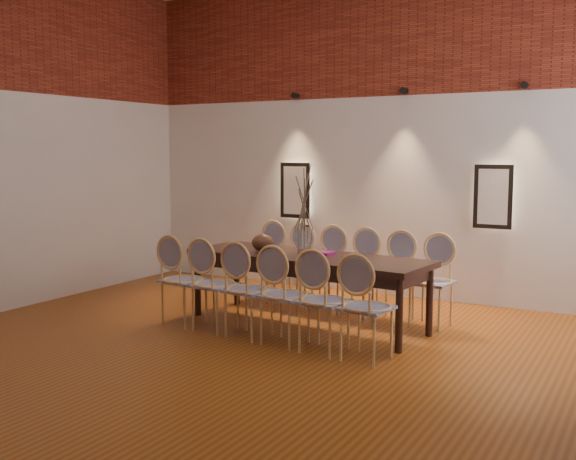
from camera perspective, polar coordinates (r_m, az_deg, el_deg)
The scene contains 25 objects.
floor at distance 5.71m, azimuth -4.55°, elevation -12.03°, with size 7.00×7.00×0.02m, color #904A15.
wall_back at distance 8.59m, azimuth 8.75°, elevation 7.80°, with size 7.00×0.10×4.00m, color silver.
brick_band_back at distance 8.64m, azimuth 8.73°, elevation 16.13°, with size 7.00×0.02×1.50m, color maroon.
niche_left at distance 9.05m, azimuth 0.70°, elevation 3.38°, with size 0.36×0.06×0.66m, color #FFEAC6.
niche_right at distance 8.14m, azimuth 17.01°, elevation 2.72°, with size 0.36×0.06×0.66m, color #FFEAC6.
spot_fixture_left at distance 9.04m, azimuth 0.62°, elevation 11.31°, with size 0.08×0.08×0.10m, color black.
spot_fixture_mid at distance 8.43m, azimuth 9.79°, elevation 11.55°, with size 0.08×0.08×0.10m, color black.
spot_fixture_right at distance 8.07m, azimuth 19.40°, elevation 11.49°, with size 0.08×0.08×0.10m, color black.
dining_table at distance 7.08m, azimuth 1.59°, elevation -5.10°, with size 2.62×0.84×0.75m, color black.
chair_near_a at distance 7.20m, azimuth -8.81°, elevation -4.22°, with size 0.44×0.44×0.94m, color #E3B974, non-canonical shape.
chair_near_b at distance 6.91m, azimuth -6.19°, elevation -4.64°, with size 0.44×0.44×0.94m, color #E3B974, non-canonical shape.
chair_near_c at distance 6.63m, azimuth -3.34°, elevation -5.08°, with size 0.44×0.44×0.94m, color #E3B974, non-canonical shape.
chair_near_d at distance 6.38m, azimuth -0.26°, elevation -5.55°, with size 0.44×0.44×0.94m, color #E3B974, non-canonical shape.
chair_near_e at distance 6.14m, azimuth 3.08°, elevation -6.04°, with size 0.44×0.44×0.94m, color #E3B974, non-canonical shape.
chair_near_f at distance 5.93m, azimuth 6.68°, elevation -6.54°, with size 0.44×0.44×0.94m, color #E3B974, non-canonical shape.
chair_far_a at distance 8.25m, azimuth -2.04°, elevation -2.75°, with size 0.44×0.44×0.94m, color #E3B974, non-canonical shape.
chair_far_b at distance 7.99m, azimuth 0.45°, elevation -3.05°, with size 0.44×0.44×0.94m, color #E3B974, non-canonical shape.
chair_far_c at distance 7.76m, azimuth 3.11°, elevation -3.36°, with size 0.44×0.44×0.94m, color #E3B974, non-canonical shape.
chair_far_d at distance 7.54m, azimuth 5.93°, elevation -3.68°, with size 0.44×0.44×0.94m, color #E3B974, non-canonical shape.
chair_far_e at distance 7.34m, azimuth 8.90°, elevation -4.00°, with size 0.44×0.44×0.94m, color #E3B974, non-canonical shape.
chair_far_f at distance 7.16m, azimuth 12.04°, elevation -4.34°, with size 0.44×0.44×0.94m, color #E3B974, non-canonical shape.
vase at distance 7.01m, azimuth 1.39°, elevation -0.87°, with size 0.14×0.14×0.30m, color silver.
dried_branches at distance 6.97m, azimuth 1.40°, elevation 2.80°, with size 0.50×0.50×0.70m, color brown, non-canonical shape.
bowl at distance 7.27m, azimuth -2.15°, elevation -1.08°, with size 0.24×0.24×0.18m, color #56321D.
book at distance 7.05m, azimuth 2.82°, elevation -1.94°, with size 0.26×0.18×0.03m, color #8A1B61.
Camera 1 is at (3.02, -4.49, 1.82)m, focal length 42.00 mm.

